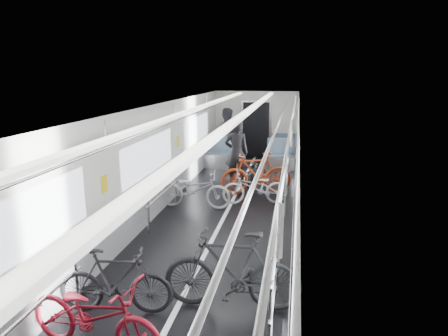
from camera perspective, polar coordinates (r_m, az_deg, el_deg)
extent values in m
cube|color=black|center=(8.31, -0.54, -8.05)|extent=(3.00, 14.00, 0.01)
cube|color=white|center=(7.76, -0.58, 8.65)|extent=(3.00, 14.00, 0.02)
cube|color=silver|center=(8.36, -10.71, 0.43)|extent=(0.02, 14.00, 2.40)
cube|color=silver|center=(7.82, 10.30, -0.46)|extent=(0.02, 14.00, 2.40)
cube|color=silver|center=(14.78, 4.61, 6.25)|extent=(3.00, 0.02, 2.40)
cube|color=white|center=(8.31, -0.54, -8.03)|extent=(0.08, 13.80, 0.01)
cube|color=gray|center=(8.55, -10.30, -4.48)|extent=(0.01, 13.90, 0.90)
cube|color=gray|center=(8.03, 9.86, -5.66)|extent=(0.01, 13.90, 0.90)
cube|color=white|center=(8.31, -10.58, 1.77)|extent=(0.01, 10.80, 0.75)
cube|color=white|center=(7.77, 10.15, 0.98)|extent=(0.01, 10.80, 0.75)
cube|color=white|center=(7.89, -4.55, 8.25)|extent=(0.14, 13.40, 0.05)
cube|color=white|center=(7.68, 3.49, 8.12)|extent=(0.14, 13.40, 0.05)
cube|color=black|center=(14.75, 4.57, 5.45)|extent=(0.95, 0.10, 2.00)
imported|color=maroon|center=(4.90, -18.02, -19.38)|extent=(1.80, 0.91, 0.90)
imported|color=black|center=(5.50, -15.25, -15.36)|extent=(1.53, 0.61, 0.90)
imported|color=#9B9B9F|center=(9.21, -4.24, -3.03)|extent=(1.69, 0.59, 0.89)
imported|color=black|center=(5.36, 1.20, -14.41)|extent=(1.85, 0.62, 1.09)
imported|color=silver|center=(9.48, 4.49, -2.76)|extent=(1.65, 0.91, 0.82)
imported|color=#A33514|center=(10.21, 4.64, -0.76)|extent=(1.90, 1.05, 1.10)
imported|color=black|center=(10.94, 4.26, -0.50)|extent=(0.64, 1.61, 0.83)
imported|color=black|center=(10.99, 1.79, 2.20)|extent=(0.73, 0.56, 1.81)
imported|color=#313039|center=(13.90, 0.30, 4.73)|extent=(0.95, 0.77, 1.87)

